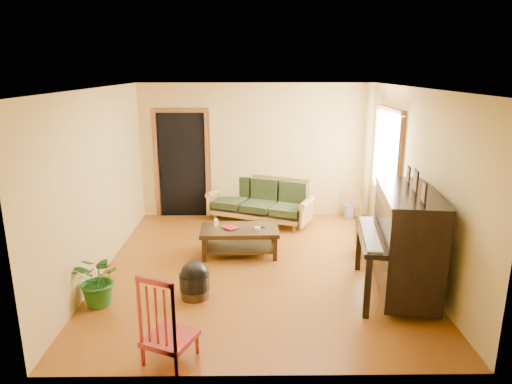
{
  "coord_description": "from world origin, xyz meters",
  "views": [
    {
      "loc": [
        -0.1,
        -6.27,
        2.86
      ],
      "look_at": [
        -0.03,
        0.2,
        1.1
      ],
      "focal_mm": 32.0,
      "sensor_mm": 36.0,
      "label": 1
    }
  ],
  "objects_px": {
    "coffee_table": "(240,241)",
    "potted_plant": "(100,279)",
    "footstool": "(195,284)",
    "ceramic_crock": "(349,212)",
    "red_chair": "(169,316)",
    "armchair": "(382,234)",
    "sofa": "(259,200)",
    "piano": "(406,244)"
  },
  "relations": [
    {
      "from": "coffee_table",
      "to": "potted_plant",
      "type": "bearing_deg",
      "value": -137.2
    },
    {
      "from": "footstool",
      "to": "ceramic_crock",
      "type": "height_order",
      "value": "footstool"
    },
    {
      "from": "red_chair",
      "to": "potted_plant",
      "type": "bearing_deg",
      "value": 157.02
    },
    {
      "from": "armchair",
      "to": "red_chair",
      "type": "distance_m",
      "value": 3.85
    },
    {
      "from": "sofa",
      "to": "potted_plant",
      "type": "relative_size",
      "value": 2.87
    },
    {
      "from": "ceramic_crock",
      "to": "footstool",
      "type": "bearing_deg",
      "value": -129.76
    },
    {
      "from": "red_chair",
      "to": "ceramic_crock",
      "type": "height_order",
      "value": "red_chair"
    },
    {
      "from": "armchair",
      "to": "footstool",
      "type": "bearing_deg",
      "value": -164.35
    },
    {
      "from": "coffee_table",
      "to": "red_chair",
      "type": "relative_size",
      "value": 1.25
    },
    {
      "from": "piano",
      "to": "ceramic_crock",
      "type": "distance_m",
      "value": 3.18
    },
    {
      "from": "red_chair",
      "to": "potted_plant",
      "type": "distance_m",
      "value": 1.56
    },
    {
      "from": "sofa",
      "to": "ceramic_crock",
      "type": "height_order",
      "value": "sofa"
    },
    {
      "from": "footstool",
      "to": "red_chair",
      "type": "bearing_deg",
      "value": -93.9
    },
    {
      "from": "coffee_table",
      "to": "piano",
      "type": "relative_size",
      "value": 0.77
    },
    {
      "from": "armchair",
      "to": "potted_plant",
      "type": "bearing_deg",
      "value": -168.88
    },
    {
      "from": "piano",
      "to": "footstool",
      "type": "relative_size",
      "value": 4.06
    },
    {
      "from": "armchair",
      "to": "ceramic_crock",
      "type": "relative_size",
      "value": 2.95
    },
    {
      "from": "armchair",
      "to": "footstool",
      "type": "distance_m",
      "value": 3.05
    },
    {
      "from": "footstool",
      "to": "potted_plant",
      "type": "distance_m",
      "value": 1.17
    },
    {
      "from": "sofa",
      "to": "footstool",
      "type": "height_order",
      "value": "sofa"
    },
    {
      "from": "coffee_table",
      "to": "armchair",
      "type": "distance_m",
      "value": 2.23
    },
    {
      "from": "sofa",
      "to": "coffee_table",
      "type": "relative_size",
      "value": 1.61
    },
    {
      "from": "armchair",
      "to": "potted_plant",
      "type": "height_order",
      "value": "armchair"
    },
    {
      "from": "sofa",
      "to": "armchair",
      "type": "relative_size",
      "value": 2.58
    },
    {
      "from": "red_chair",
      "to": "coffee_table",
      "type": "bearing_deg",
      "value": 100.71
    },
    {
      "from": "coffee_table",
      "to": "armchair",
      "type": "relative_size",
      "value": 1.6
    },
    {
      "from": "red_chair",
      "to": "sofa",
      "type": "bearing_deg",
      "value": 101.21
    },
    {
      "from": "piano",
      "to": "ceramic_crock",
      "type": "relative_size",
      "value": 6.14
    },
    {
      "from": "piano",
      "to": "coffee_table",
      "type": "bearing_deg",
      "value": 157.09
    },
    {
      "from": "piano",
      "to": "footstool",
      "type": "distance_m",
      "value": 2.75
    },
    {
      "from": "sofa",
      "to": "coffee_table",
      "type": "xyz_separation_m",
      "value": [
        -0.34,
        -1.62,
        -0.2
      ]
    },
    {
      "from": "red_chair",
      "to": "potted_plant",
      "type": "relative_size",
      "value": 1.42
    },
    {
      "from": "footstool",
      "to": "potted_plant",
      "type": "bearing_deg",
      "value": -171.53
    },
    {
      "from": "armchair",
      "to": "potted_plant",
      "type": "distance_m",
      "value": 4.17
    },
    {
      "from": "sofa",
      "to": "coffee_table",
      "type": "height_order",
      "value": "sofa"
    },
    {
      "from": "red_chair",
      "to": "ceramic_crock",
      "type": "bearing_deg",
      "value": 82.52
    },
    {
      "from": "sofa",
      "to": "footstool",
      "type": "relative_size",
      "value": 5.05
    },
    {
      "from": "coffee_table",
      "to": "piano",
      "type": "height_order",
      "value": "piano"
    },
    {
      "from": "coffee_table",
      "to": "potted_plant",
      "type": "relative_size",
      "value": 1.78
    },
    {
      "from": "sofa",
      "to": "piano",
      "type": "relative_size",
      "value": 1.24
    },
    {
      "from": "armchair",
      "to": "ceramic_crock",
      "type": "height_order",
      "value": "armchair"
    },
    {
      "from": "sofa",
      "to": "footstool",
      "type": "bearing_deg",
      "value": -82.34
    }
  ]
}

